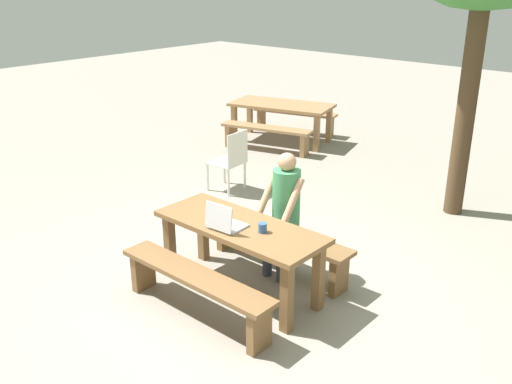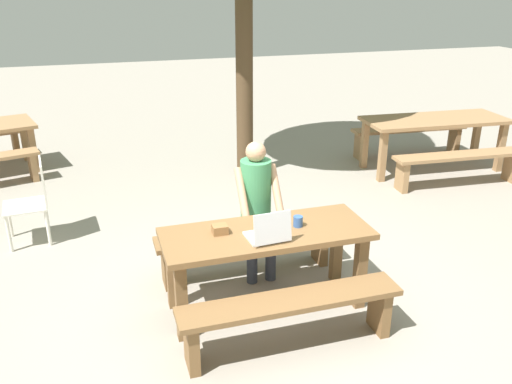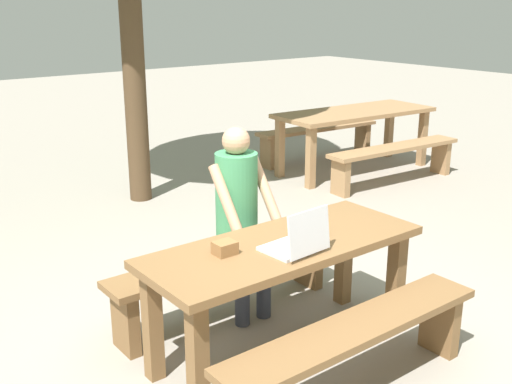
{
  "view_description": "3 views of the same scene",
  "coord_description": "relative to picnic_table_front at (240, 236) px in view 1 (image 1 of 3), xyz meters",
  "views": [
    {
      "loc": [
        3.35,
        -3.61,
        2.97
      ],
      "look_at": [
        -0.01,
        0.25,
        0.97
      ],
      "focal_mm": 40.05,
      "sensor_mm": 36.0,
      "label": 1
    },
    {
      "loc": [
        -1.25,
        -3.77,
        2.66
      ],
      "look_at": [
        -0.01,
        0.25,
        0.97
      ],
      "focal_mm": 37.75,
      "sensor_mm": 36.0,
      "label": 2
    },
    {
      "loc": [
        -2.2,
        -2.56,
        2.08
      ],
      "look_at": [
        -0.01,
        0.25,
        0.97
      ],
      "focal_mm": 43.41,
      "sensor_mm": 36.0,
      "label": 3
    }
  ],
  "objects": [
    {
      "name": "coffee_mug",
      "position": [
        0.28,
        0.01,
        0.17
      ],
      "size": [
        0.08,
        0.08,
        0.09
      ],
      "color": "#335693",
      "rests_on": "picnic_table_front"
    },
    {
      "name": "bench_rear_north",
      "position": [
        -3.18,
        5.02,
        -0.28
      ],
      "size": [
        1.66,
        0.72,
        0.43
      ],
      "rotation": [
        0.0,
        0.0,
        0.26
      ],
      "color": "#9E754C",
      "rests_on": "ground"
    },
    {
      "name": "person_seated",
      "position": [
        0.09,
        0.56,
        0.15
      ],
      "size": [
        0.39,
        0.4,
        1.31
      ],
      "color": "#333847",
      "rests_on": "ground"
    },
    {
      "name": "laptop",
      "position": [
        -0.04,
        -0.17,
        0.19
      ],
      "size": [
        0.33,
        0.31,
        0.27
      ],
      "rotation": [
        0.0,
        0.0,
        3.21
      ],
      "color": "silver",
      "rests_on": "picnic_table_front"
    },
    {
      "name": "bench_rear_south",
      "position": [
        -2.83,
        3.75,
        -0.28
      ],
      "size": [
        1.66,
        0.72,
        0.43
      ],
      "rotation": [
        0.0,
        0.0,
        0.26
      ],
      "color": "#9E754C",
      "rests_on": "ground"
    },
    {
      "name": "ground_plane",
      "position": [
        0.0,
        0.0,
        -0.6
      ],
      "size": [
        30.0,
        30.0,
        0.0
      ],
      "primitive_type": "plane",
      "color": "gray"
    },
    {
      "name": "plastic_chair",
      "position": [
        -1.96,
        1.94,
        -0.13
      ],
      "size": [
        0.48,
        0.48,
        0.88
      ],
      "rotation": [
        0.0,
        0.0,
        4.8
      ],
      "color": "silver",
      "rests_on": "ground"
    },
    {
      "name": "small_pouch",
      "position": [
        -0.38,
        0.07,
        0.16
      ],
      "size": [
        0.12,
        0.1,
        0.07
      ],
      "color": "olive",
      "rests_on": "picnic_table_front"
    },
    {
      "name": "bench_near",
      "position": [
        0.0,
        -0.59,
        -0.27
      ],
      "size": [
        1.72,
        0.3,
        0.44
      ],
      "color": "brown",
      "rests_on": "ground"
    },
    {
      "name": "bench_far",
      "position": [
        0.0,
        0.59,
        -0.27
      ],
      "size": [
        1.72,
        0.3,
        0.44
      ],
      "color": "brown",
      "rests_on": "ground"
    },
    {
      "name": "picnic_table_front",
      "position": [
        0.0,
        0.0,
        0.0
      ],
      "size": [
        1.72,
        0.67,
        0.72
      ],
      "color": "brown",
      "rests_on": "ground"
    },
    {
      "name": "picnic_table_rear",
      "position": [
        -3.01,
        4.39,
        0.01
      ],
      "size": [
        1.97,
        1.29,
        0.71
      ],
      "rotation": [
        0.0,
        0.0,
        0.26
      ],
      "color": "#9E754C",
      "rests_on": "ground"
    }
  ]
}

